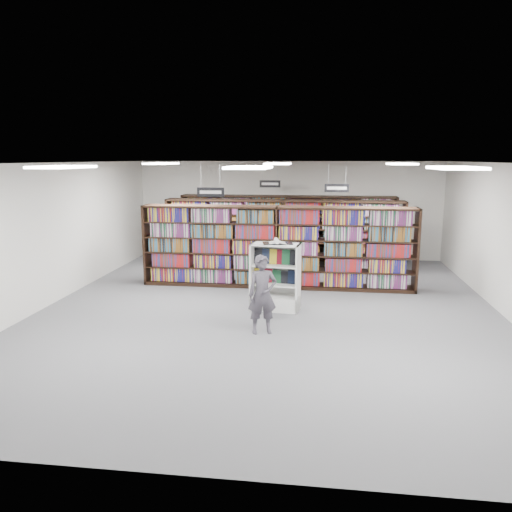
# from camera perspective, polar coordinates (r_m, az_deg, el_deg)

# --- Properties ---
(floor) EXTENTS (12.00, 12.00, 0.00)m
(floor) POSITION_cam_1_polar(r_m,az_deg,el_deg) (11.14, 1.48, -6.10)
(floor) COLOR #4D4D52
(floor) RESTS_ON ground
(ceiling) EXTENTS (10.00, 12.00, 0.10)m
(ceiling) POSITION_cam_1_polar(r_m,az_deg,el_deg) (10.64, 1.57, 10.59)
(ceiling) COLOR silver
(ceiling) RESTS_ON wall_back
(wall_back) EXTENTS (10.00, 0.10, 3.20)m
(wall_back) POSITION_cam_1_polar(r_m,az_deg,el_deg) (16.71, 3.66, 5.27)
(wall_back) COLOR silver
(wall_back) RESTS_ON ground
(wall_front) EXTENTS (10.00, 0.10, 3.20)m
(wall_front) POSITION_cam_1_polar(r_m,az_deg,el_deg) (5.01, -5.66, -8.76)
(wall_front) COLOR silver
(wall_front) RESTS_ON ground
(wall_left) EXTENTS (0.10, 12.00, 3.20)m
(wall_left) POSITION_cam_1_polar(r_m,az_deg,el_deg) (12.33, -22.29, 2.37)
(wall_left) COLOR silver
(wall_left) RESTS_ON ground
(bookshelf_row_near) EXTENTS (7.00, 0.60, 2.10)m
(bookshelf_row_near) POSITION_cam_1_polar(r_m,az_deg,el_deg) (12.83, 2.44, 1.02)
(bookshelf_row_near) COLOR black
(bookshelf_row_near) RESTS_ON floor
(bookshelf_row_mid) EXTENTS (7.00, 0.60, 2.10)m
(bookshelf_row_mid) POSITION_cam_1_polar(r_m,az_deg,el_deg) (14.80, 3.11, 2.37)
(bookshelf_row_mid) COLOR black
(bookshelf_row_mid) RESTS_ON floor
(bookshelf_row_far) EXTENTS (7.00, 0.60, 2.10)m
(bookshelf_row_far) POSITION_cam_1_polar(r_m,az_deg,el_deg) (16.47, 3.57, 3.26)
(bookshelf_row_far) COLOR black
(bookshelf_row_far) RESTS_ON floor
(aisle_sign_left) EXTENTS (0.65, 0.02, 0.80)m
(aisle_sign_left) POSITION_cam_1_polar(r_m,az_deg,el_deg) (11.89, -5.21, 7.38)
(aisle_sign_left) COLOR #B2B2B7
(aisle_sign_left) RESTS_ON ceiling
(aisle_sign_right) EXTENTS (0.65, 0.02, 0.80)m
(aisle_sign_right) POSITION_cam_1_polar(r_m,az_deg,el_deg) (13.61, 9.22, 7.75)
(aisle_sign_right) COLOR #B2B2B7
(aisle_sign_right) RESTS_ON ceiling
(aisle_sign_center) EXTENTS (0.65, 0.02, 0.80)m
(aisle_sign_center) POSITION_cam_1_polar(r_m,az_deg,el_deg) (15.68, 1.61, 8.32)
(aisle_sign_center) COLOR #B2B2B7
(aisle_sign_center) RESTS_ON ceiling
(troffer_front_left) EXTENTS (0.60, 1.20, 0.04)m
(troffer_front_left) POSITION_cam_1_polar(r_m,az_deg,el_deg) (8.62, -21.21, 9.46)
(troffer_front_left) COLOR white
(troffer_front_left) RESTS_ON ceiling
(troffer_front_center) EXTENTS (0.60, 1.20, 0.04)m
(troffer_front_center) POSITION_cam_1_polar(r_m,az_deg,el_deg) (7.66, -0.77, 10.09)
(troffer_front_center) COLOR white
(troffer_front_center) RESTS_ON ceiling
(troffer_front_right) EXTENTS (0.60, 1.20, 0.04)m
(troffer_front_right) POSITION_cam_1_polar(r_m,az_deg,el_deg) (7.82, 21.86, 9.32)
(troffer_front_right) COLOR white
(troffer_front_right) RESTS_ON ceiling
(troffer_back_left) EXTENTS (0.60, 1.20, 0.04)m
(troffer_back_left) POSITION_cam_1_polar(r_m,az_deg,el_deg) (13.23, -10.76, 10.34)
(troffer_back_left) COLOR white
(troffer_back_left) RESTS_ON ceiling
(troffer_back_center) EXTENTS (0.60, 1.20, 0.04)m
(troffer_back_center) POSITION_cam_1_polar(r_m,az_deg,el_deg) (12.63, 2.51, 10.49)
(troffer_back_center) COLOR white
(troffer_back_center) RESTS_ON ceiling
(troffer_back_right) EXTENTS (0.60, 1.20, 0.04)m
(troffer_back_right) POSITION_cam_1_polar(r_m,az_deg,el_deg) (12.73, 16.31, 10.07)
(troffer_back_right) COLOR white
(troffer_back_right) RESTS_ON ceiling
(endcap_display) EXTENTS (1.11, 0.66, 1.48)m
(endcap_display) POSITION_cam_1_polar(r_m,az_deg,el_deg) (11.04, 2.25, -3.57)
(endcap_display) COLOR silver
(endcap_display) RESTS_ON floor
(open_book) EXTENTS (0.69, 0.48, 0.13)m
(open_book) POSITION_cam_1_polar(r_m,az_deg,el_deg) (10.81, 2.45, 1.58)
(open_book) COLOR black
(open_book) RESTS_ON endcap_display
(shopper) EXTENTS (0.64, 0.51, 1.52)m
(shopper) POSITION_cam_1_polar(r_m,az_deg,el_deg) (9.47, 0.74, -4.43)
(shopper) COLOR #45404A
(shopper) RESTS_ON floor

